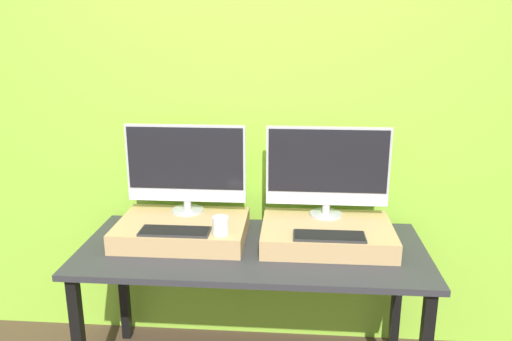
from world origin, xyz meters
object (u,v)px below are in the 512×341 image
Objects in this scene: monitor_left at (186,166)px; mug at (221,226)px; monitor_right at (328,169)px; keyboard_right at (329,236)px; keyboard_left at (175,231)px.

monitor_left reaches higher than mug.
mug is 0.14× the size of monitor_right.
monitor_left is at bearing 158.31° from keyboard_right.
monitor_left is 7.24× the size of mug.
keyboard_left is 0.83m from monitor_right.
monitor_right is 1.87× the size of keyboard_right.
monitor_left is 1.87× the size of keyboard_right.
monitor_left and monitor_right have the same top height.
monitor_left is at bearing 90.00° from keyboard_left.
monitor_right reaches higher than mug.
monitor_right is at bearing 0.00° from monitor_left.
monitor_right is (0.74, 0.29, 0.25)m from keyboard_left.
mug is 0.26× the size of keyboard_right.
keyboard_left is at bearing 180.00° from keyboard_right.
keyboard_left is 0.23m from mug.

